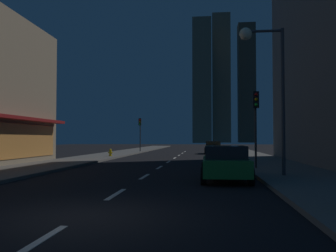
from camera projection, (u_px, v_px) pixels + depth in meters
ground_plane at (181, 155)px, 39.78m from camera, size 78.00×136.00×0.10m
sidewalk_right at (245, 154)px, 39.03m from camera, size 4.00×76.00×0.15m
sidewalk_left at (120, 153)px, 40.53m from camera, size 4.00×76.00×0.15m
lane_marking_center at (168, 162)px, 26.66m from camera, size 0.16×43.80×0.01m
skyscraper_distant_tall at (202, 81)px, 144.18m from camera, size 7.52×7.83×50.28m
skyscraper_distant_mid at (221, 78)px, 155.66m from camera, size 7.80×6.05×56.34m
skyscraper_distant_short at (247, 83)px, 156.66m from camera, size 7.40×7.19×52.23m
car_parked_near at (225, 163)px, 14.71m from camera, size 1.98×4.24×1.45m
car_parked_far at (213, 147)px, 40.94m from camera, size 1.98×4.24×1.45m
fire_hydrant_far_left at (110, 153)px, 32.51m from camera, size 0.42×0.30×0.65m
traffic_light_near_right at (256, 112)px, 19.27m from camera, size 0.32×0.48×4.20m
traffic_light_far_left at (140, 127)px, 44.94m from camera, size 0.32×0.48×4.20m
street_lamp_right at (264, 64)px, 15.83m from camera, size 1.96×0.56×6.58m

